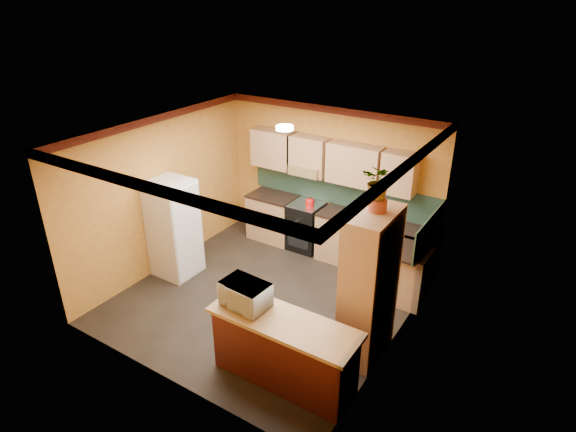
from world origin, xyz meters
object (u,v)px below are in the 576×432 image
object	(u,v)px
stove	(306,226)
breakfast_bar	(284,353)
pantry	(369,287)
base_cabinets_back	(336,235)
microwave	(245,294)
fridge	(174,228)

from	to	relation	value
stove	breakfast_bar	bearing A→B (deg)	-64.04
stove	breakfast_bar	world-z (taller)	stove
pantry	base_cabinets_back	bearing A→B (deg)	126.33
stove	breakfast_bar	xyz separation A→B (m)	(1.52, -3.12, -0.02)
pantry	stove	bearing A→B (deg)	136.03
base_cabinets_back	pantry	size ratio (longest dim) A/B	1.74
stove	microwave	distance (m)	3.32
fridge	breakfast_bar	xyz separation A→B (m)	(2.97, -1.17, -0.41)
breakfast_bar	microwave	world-z (taller)	microwave
pantry	breakfast_bar	bearing A→B (deg)	-121.21
microwave	base_cabinets_back	bearing A→B (deg)	99.75
base_cabinets_back	pantry	world-z (taller)	pantry
base_cabinets_back	pantry	distance (m)	2.65
stove	fridge	distance (m)	2.46
stove	fridge	world-z (taller)	fridge
base_cabinets_back	breakfast_bar	world-z (taller)	same
base_cabinets_back	pantry	bearing A→B (deg)	-53.67
pantry	microwave	bearing A→B (deg)	-139.02
stove	microwave	world-z (taller)	microwave
fridge	base_cabinets_back	bearing A→B (deg)	43.22
base_cabinets_back	fridge	xyz separation A→B (m)	(-2.07, -1.95, 0.41)
microwave	fridge	bearing A→B (deg)	157.82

